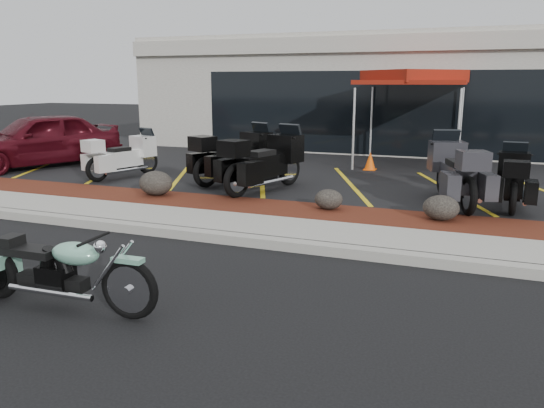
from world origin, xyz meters
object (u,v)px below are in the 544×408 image
at_px(traffic_cone, 370,161).
at_px(popup_canopy, 413,79).
at_px(hero_cruiser, 129,280).
at_px(touring_white, 147,151).
at_px(parked_car, 39,140).

distance_m(traffic_cone, popup_canopy, 2.58).
distance_m(hero_cruiser, traffic_cone, 9.82).
bearing_deg(traffic_cone, touring_white, -153.50).
bearing_deg(traffic_cone, popup_canopy, 53.15).
distance_m(parked_car, traffic_cone, 9.14).
bearing_deg(hero_cruiser, parked_car, 136.30).
bearing_deg(hero_cruiser, traffic_cone, 83.77).
xyz_separation_m(parked_car, popup_canopy, (9.61, 3.79, 1.63)).
height_order(touring_white, parked_car, parked_car).
bearing_deg(parked_car, touring_white, 25.06).
bearing_deg(traffic_cone, hero_cruiser, -94.43).
height_order(hero_cruiser, traffic_cone, hero_cruiser).
bearing_deg(touring_white, parked_car, 108.99).
relative_size(touring_white, traffic_cone, 4.17).
bearing_deg(parked_car, popup_canopy, 46.36).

